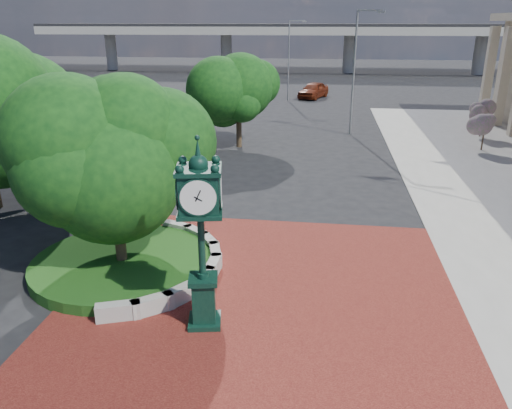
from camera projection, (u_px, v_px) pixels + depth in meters
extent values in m
plane|color=black|center=(266.00, 279.00, 16.59)|extent=(200.00, 200.00, 0.00)
cube|color=maroon|center=(263.00, 293.00, 15.66)|extent=(12.00, 12.00, 0.04)
cube|color=#9E9B93|center=(118.00, 312.00, 14.21)|extent=(1.29, 0.76, 0.54)
cube|color=#9E9B93|center=(153.00, 305.00, 14.53)|extent=(1.20, 1.04, 0.54)
cube|color=#9E9B93|center=(182.00, 295.00, 15.10)|extent=(1.00, 1.22, 0.54)
cube|color=#9E9B93|center=(202.00, 282.00, 15.86)|extent=(0.71, 1.30, 0.54)
cube|color=#9E9B93|center=(213.00, 268.00, 16.73)|extent=(0.35, 1.25, 0.54)
cube|color=#9E9B93|center=(215.00, 255.00, 17.64)|extent=(0.71, 1.30, 0.54)
cube|color=#9E9B93|center=(209.00, 244.00, 18.51)|extent=(1.00, 1.22, 0.54)
cube|color=#9E9B93|center=(196.00, 235.00, 19.25)|extent=(1.20, 1.04, 0.54)
cube|color=#9E9B93|center=(178.00, 229.00, 19.79)|extent=(1.29, 0.76, 0.54)
cylinder|color=#153F12|center=(123.00, 264.00, 17.17)|extent=(6.10, 6.10, 0.40)
cube|color=#9E9B93|center=(318.00, 30.00, 79.34)|extent=(90.00, 12.00, 1.20)
cube|color=black|center=(319.00, 25.00, 79.06)|extent=(90.00, 12.00, 0.40)
cylinder|color=#9E9B93|center=(111.00, 51.00, 85.05)|extent=(1.80, 1.80, 6.00)
cylinder|color=#9E9B93|center=(226.00, 52.00, 82.48)|extent=(1.80, 1.80, 6.00)
cylinder|color=#9E9B93|center=(349.00, 54.00, 79.91)|extent=(1.80, 1.80, 6.00)
cylinder|color=#9E9B93|center=(479.00, 55.00, 77.34)|extent=(1.80, 1.80, 6.00)
cylinder|color=#38281C|center=(120.00, 240.00, 16.86)|extent=(0.36, 0.36, 2.17)
sphere|color=#0F3712|center=(112.00, 165.00, 15.94)|extent=(5.20, 5.20, 5.20)
cylinder|color=#38281C|center=(239.00, 133.00, 33.49)|extent=(0.36, 0.36, 1.92)
sphere|color=#0F3712|center=(239.00, 98.00, 32.69)|extent=(4.40, 4.40, 4.40)
cube|color=black|center=(205.00, 321.00, 14.08)|extent=(1.05, 1.05, 0.18)
cube|color=black|center=(204.00, 300.00, 13.84)|extent=(0.72, 0.72, 1.24)
cube|color=black|center=(203.00, 279.00, 13.61)|extent=(0.92, 0.92, 0.13)
cylinder|color=black|center=(202.00, 245.00, 13.25)|extent=(0.19, 0.19, 1.91)
cube|color=black|center=(199.00, 191.00, 12.72)|extent=(1.18, 1.18, 1.01)
cylinder|color=white|center=(198.00, 198.00, 12.23)|extent=(0.90, 0.23, 0.90)
cylinder|color=white|center=(201.00, 184.00, 13.22)|extent=(0.90, 0.23, 0.90)
cylinder|color=white|center=(179.00, 191.00, 12.70)|extent=(0.23, 0.90, 0.90)
cylinder|color=white|center=(220.00, 190.00, 12.75)|extent=(0.23, 0.90, 0.90)
sphere|color=black|center=(198.00, 164.00, 12.48)|extent=(0.49, 0.49, 0.49)
cone|color=black|center=(198.00, 150.00, 12.35)|extent=(0.20, 0.20, 0.56)
imported|color=#60200D|center=(313.00, 90.00, 54.50)|extent=(3.66, 5.43, 1.72)
cylinder|color=slate|center=(354.00, 75.00, 35.98)|extent=(0.15, 0.15, 8.69)
cube|color=slate|center=(370.00, 10.00, 34.13)|extent=(1.70, 0.64, 0.12)
cube|color=slate|center=(382.00, 12.00, 33.86)|extent=(0.53, 0.37, 0.14)
cylinder|color=slate|center=(289.00, 62.00, 51.73)|extent=(0.14, 0.14, 8.00)
cube|color=slate|center=(297.00, 21.00, 50.32)|extent=(1.61, 0.31, 0.11)
cube|color=slate|center=(304.00, 22.00, 50.33)|extent=(0.47, 0.27, 0.13)
cylinder|color=#38281C|center=(482.00, 142.00, 32.64)|extent=(0.10, 0.10, 1.20)
sphere|color=#BD5EA4|center=(485.00, 126.00, 32.29)|extent=(1.20, 1.20, 1.20)
cylinder|color=#38281C|center=(481.00, 129.00, 36.49)|extent=(0.10, 0.10, 1.20)
sphere|color=#BD5EA4|center=(483.00, 115.00, 36.15)|extent=(1.20, 1.20, 1.20)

